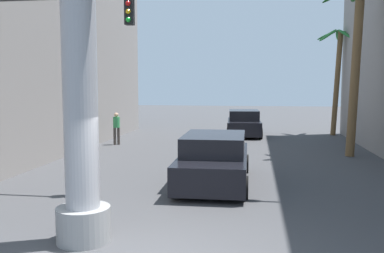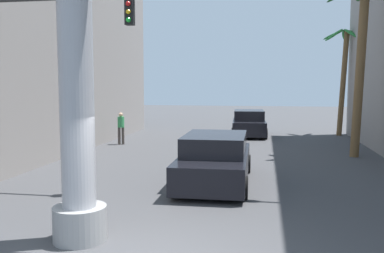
{
  "view_description": "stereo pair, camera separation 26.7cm",
  "coord_description": "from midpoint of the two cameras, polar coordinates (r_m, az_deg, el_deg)",
  "views": [
    {
      "loc": [
        1.78,
        -6.78,
        3.13
      ],
      "look_at": [
        0.0,
        5.22,
        1.92
      ],
      "focal_mm": 40.0,
      "sensor_mm": 36.0,
      "label": 1
    },
    {
      "loc": [
        2.04,
        -6.74,
        3.13
      ],
      "look_at": [
        0.0,
        5.22,
        1.92
      ],
      "focal_mm": 40.0,
      "sensor_mm": 36.0,
      "label": 2
    }
  ],
  "objects": [
    {
      "name": "palm_tree_mid_right",
      "position": [
        19.74,
        20.55,
        9.25
      ],
      "size": [
        3.02,
        3.11,
        7.44
      ],
      "color": "brown",
      "rests_on": "ground"
    },
    {
      "name": "palm_tree_far_right",
      "position": [
        27.65,
        18.53,
        7.58
      ],
      "size": [
        2.84,
        2.93,
        6.49
      ],
      "color": "brown",
      "rests_on": "ground"
    },
    {
      "name": "car_lead",
      "position": [
        13.57,
        2.42,
        -4.48
      ],
      "size": [
        2.22,
        5.15,
        1.56
      ],
      "color": "black",
      "rests_on": "ground"
    },
    {
      "name": "traffic_light_mast",
      "position": [
        13.48,
        -20.48,
        9.21
      ],
      "size": [
        5.33,
        0.32,
        5.68
      ],
      "color": "#333333",
      "rests_on": "ground"
    },
    {
      "name": "pedestrian_far_left",
      "position": [
        22.46,
        -10.37,
        0.07
      ],
      "size": [
        0.46,
        0.46,
        1.67
      ],
      "color": "#3F3833",
      "rests_on": "ground"
    },
    {
      "name": "car_far",
      "position": [
        26.14,
        6.63,
        0.38
      ],
      "size": [
        2.24,
        4.44,
        1.56
      ],
      "color": "black",
      "rests_on": "ground"
    },
    {
      "name": "ground_plane",
      "position": [
        17.16,
        1.9,
        -4.84
      ],
      "size": [
        90.59,
        90.59,
        0.0
      ],
      "primitive_type": "plane",
      "color": "#424244"
    }
  ]
}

